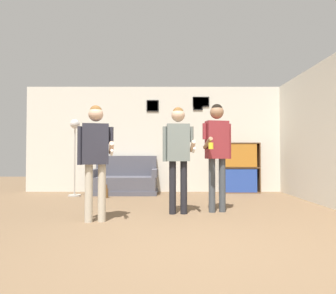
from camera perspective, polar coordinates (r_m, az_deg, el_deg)
name	(u,v)px	position (r m, az deg, el deg)	size (l,w,h in m)	color
ground_plane	(191,252)	(3.10, 4.42, -19.25)	(20.00, 20.00, 0.00)	brown
wall_back	(177,139)	(7.71, 1.80, 1.56)	(7.71, 0.08, 2.70)	silver
wall_right	(332,132)	(6.06, 28.82, 2.51)	(0.06, 7.12, 2.70)	silver
couch	(126,181)	(7.38, -8.01, -6.50)	(1.57, 0.80, 0.92)	#4C4C56
bookshelf	(240,168)	(7.69, 13.64, -3.87)	(0.98, 0.30, 1.25)	brown
floor_lamp	(76,139)	(7.21, -17.13, 1.38)	(0.28, 0.28, 1.76)	#ADA89E
person_player_foreground_left	(97,150)	(4.36, -13.46, -0.60)	(0.55, 0.43, 1.65)	#B7AD99
person_player_foreground_center	(179,148)	(4.81, 2.12, -0.14)	(0.51, 0.45, 1.72)	black
person_watcher_holding_cup	(218,144)	(5.03, 9.50, 0.48)	(0.49, 0.51, 1.79)	#3D4247
bottle_on_floor	(108,193)	(6.78, -11.43, -8.52)	(0.07, 0.07, 0.29)	brown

